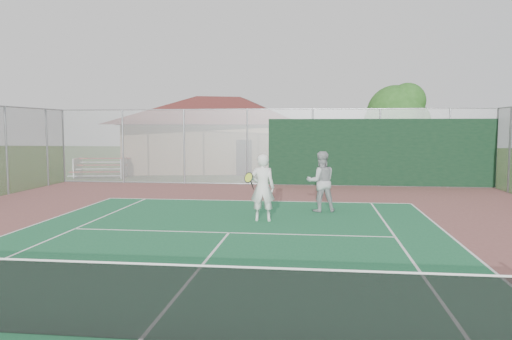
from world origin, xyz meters
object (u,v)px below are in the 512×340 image
(bleachers, at_px, (100,167))
(player_white_front, at_px, (262,188))
(clubhouse, at_px, (223,126))
(tree, at_px, (397,116))
(player_grey_back, at_px, (321,182))

(bleachers, bearing_deg, player_white_front, -59.57)
(clubhouse, xyz_separation_m, tree, (10.04, -4.11, 0.54))
(player_grey_back, bearing_deg, player_white_front, 34.61)
(clubhouse, bearing_deg, tree, -32.90)
(tree, xyz_separation_m, player_white_front, (-5.70, -12.92, -2.30))
(clubhouse, xyz_separation_m, player_white_front, (4.34, -17.03, -1.76))
(clubhouse, distance_m, player_white_front, 17.66)
(player_white_front, xyz_separation_m, player_grey_back, (1.67, 1.79, -0.00))
(clubhouse, xyz_separation_m, player_grey_back, (6.01, -15.24, -1.76))
(bleachers, distance_m, tree, 15.96)
(clubhouse, height_order, bleachers, clubhouse)
(player_white_front, bearing_deg, player_grey_back, -134.90)
(player_white_front, distance_m, player_grey_back, 2.45)
(bleachers, relative_size, tree, 0.60)
(player_grey_back, bearing_deg, bleachers, -51.86)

